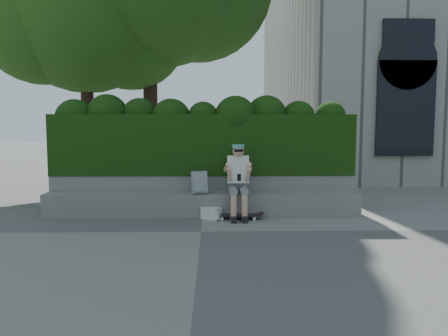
{
  "coord_description": "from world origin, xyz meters",
  "views": [
    {
      "loc": [
        0.19,
        -7.02,
        1.73
      ],
      "look_at": [
        0.4,
        1.0,
        0.95
      ],
      "focal_mm": 35.0,
      "sensor_mm": 36.0,
      "label": 1
    }
  ],
  "objects_px": {
    "person": "(238,178)",
    "backpack_plaid": "(199,183)",
    "skateboard": "(238,215)",
    "backpack_ground": "(212,213)"
  },
  "relations": [
    {
      "from": "person",
      "to": "skateboard",
      "type": "distance_m",
      "value": 0.69
    },
    {
      "from": "skateboard",
      "to": "backpack_ground",
      "type": "bearing_deg",
      "value": 173.8
    },
    {
      "from": "person",
      "to": "skateboard",
      "type": "height_order",
      "value": "person"
    },
    {
      "from": "backpack_plaid",
      "to": "person",
      "type": "bearing_deg",
      "value": -21.57
    },
    {
      "from": "skateboard",
      "to": "backpack_plaid",
      "type": "bearing_deg",
      "value": 162.79
    },
    {
      "from": "backpack_plaid",
      "to": "backpack_ground",
      "type": "bearing_deg",
      "value": -52.02
    },
    {
      "from": "person",
      "to": "backpack_plaid",
      "type": "xyz_separation_m",
      "value": [
        -0.73,
        0.08,
        -0.09
      ]
    },
    {
      "from": "skateboard",
      "to": "backpack_plaid",
      "type": "relative_size",
      "value": 2.02
    },
    {
      "from": "person",
      "to": "backpack_ground",
      "type": "bearing_deg",
      "value": -169.79
    },
    {
      "from": "skateboard",
      "to": "backpack_ground",
      "type": "distance_m",
      "value": 0.49
    }
  ]
}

